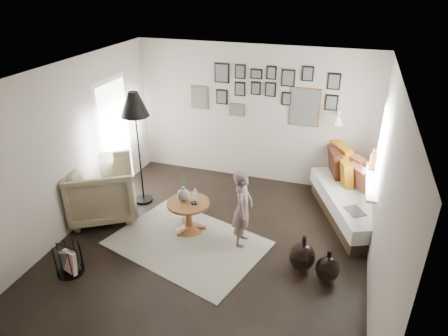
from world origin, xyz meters
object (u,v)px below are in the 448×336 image
(child, at_px, (243,209))
(pedestal_table, at_px, (189,217))
(armchair, at_px, (102,190))
(demijohn_large, at_px, (302,257))
(floor_lamp, at_px, (135,109))
(daybed, at_px, (355,199))
(vase, at_px, (183,193))
(magazine_basket, at_px, (69,260))
(demijohn_small, at_px, (327,269))

(child, bearing_deg, pedestal_table, 82.46)
(pedestal_table, xyz_separation_m, armchair, (-1.53, -0.03, 0.25))
(demijohn_large, bearing_deg, floor_lamp, 161.82)
(daybed, relative_size, demijohn_large, 4.11)
(vase, relative_size, magazine_basket, 1.08)
(floor_lamp, xyz_separation_m, demijohn_small, (3.32, -1.10, -1.55))
(pedestal_table, bearing_deg, magazine_basket, -129.44)
(daybed, distance_m, floor_lamp, 3.93)
(demijohn_small, relative_size, child, 0.40)
(magazine_basket, bearing_deg, armchair, 104.06)
(pedestal_table, bearing_deg, daybed, 26.96)
(vase, relative_size, child, 0.39)
(demijohn_large, xyz_separation_m, demijohn_small, (0.35, -0.12, -0.02))
(armchair, height_order, demijohn_large, armchair)
(magazine_basket, relative_size, child, 0.36)
(pedestal_table, distance_m, magazine_basket, 1.85)
(armchair, height_order, child, child)
(daybed, height_order, armchair, daybed)
(magazine_basket, bearing_deg, demijohn_small, 15.43)
(magazine_basket, relative_size, demijohn_large, 0.81)
(armchair, relative_size, child, 0.88)
(daybed, bearing_deg, demijohn_large, -134.23)
(demijohn_small, distance_m, child, 1.44)
(floor_lamp, bearing_deg, child, -17.92)
(magazine_basket, bearing_deg, child, 33.56)
(pedestal_table, xyz_separation_m, child, (0.89, -0.06, 0.37))
(pedestal_table, xyz_separation_m, demijohn_small, (2.19, -0.50, -0.05))
(vase, relative_size, demijohn_small, 0.96)
(floor_lamp, height_order, child, floor_lamp)
(pedestal_table, xyz_separation_m, magazine_basket, (-1.18, -1.43, -0.02))
(pedestal_table, distance_m, child, 0.97)
(armchair, distance_m, magazine_basket, 1.47)
(armchair, bearing_deg, daybed, -104.17)
(demijohn_small, bearing_deg, armchair, 172.74)
(demijohn_large, bearing_deg, armchair, 174.01)
(vase, xyz_separation_m, child, (0.97, -0.08, -0.05))
(pedestal_table, height_order, child, child)
(child, bearing_deg, floor_lamp, 68.19)
(demijohn_large, bearing_deg, daybed, 68.87)
(daybed, height_order, magazine_basket, daybed)
(floor_lamp, distance_m, demijohn_small, 3.83)
(armchair, relative_size, floor_lamp, 0.53)
(vase, bearing_deg, demijohn_small, -12.87)
(vase, xyz_separation_m, magazine_basket, (-1.10, -1.45, -0.45))
(armchair, xyz_separation_m, magazine_basket, (0.35, -1.40, -0.27))
(daybed, xyz_separation_m, demijohn_large, (-0.63, -1.64, -0.11))
(pedestal_table, bearing_deg, vase, 165.96)
(pedestal_table, xyz_separation_m, vase, (-0.08, 0.02, 0.42))
(floor_lamp, bearing_deg, demijohn_small, -18.26)
(pedestal_table, xyz_separation_m, floor_lamp, (-1.13, 0.60, 1.49))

